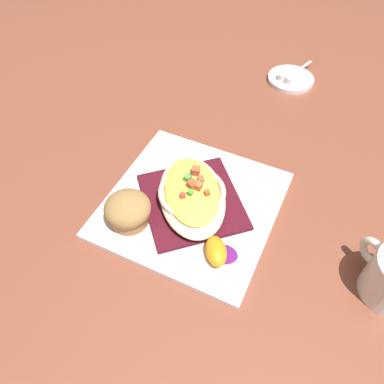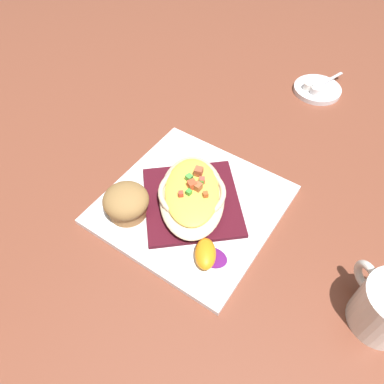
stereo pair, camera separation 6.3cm
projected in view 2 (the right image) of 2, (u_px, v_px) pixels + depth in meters
ground_plane at (192, 206)px, 0.68m from camera, size 2.60×2.60×0.00m
square_plate at (192, 204)px, 0.67m from camera, size 0.35×0.35×0.01m
folded_napkin at (192, 201)px, 0.67m from camera, size 0.23×0.23×0.01m
gratin_dish at (192, 193)px, 0.65m from camera, size 0.21×0.17×0.05m
muffin at (126, 202)px, 0.64m from camera, size 0.08×0.08×0.06m
orange_garnish at (207, 254)px, 0.59m from camera, size 0.06×0.06×0.03m
creamer_saucer at (317, 90)px, 0.89m from camera, size 0.11×0.11×0.01m
spoon at (320, 85)px, 0.89m from camera, size 0.10×0.07×0.01m
creamer_cup_0 at (309, 86)px, 0.88m from camera, size 0.02×0.02×0.02m
creamer_cup_1 at (316, 90)px, 0.87m from camera, size 0.02×0.02×0.02m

